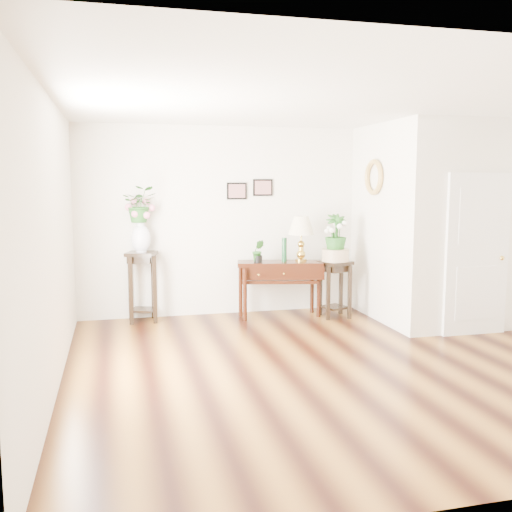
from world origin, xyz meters
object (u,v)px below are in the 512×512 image
object	(u,v)px
console_table	(280,289)
plant_stand_b	(335,289)
plant_stand_a	(142,287)
table_lamp	(301,237)

from	to	relation	value
console_table	plant_stand_b	bearing A→B (deg)	-2.23
plant_stand_a	plant_stand_b	bearing A→B (deg)	-8.52
table_lamp	plant_stand_b	xyz separation A→B (m)	(0.46, -0.21, -0.76)
plant_stand_a	table_lamp	bearing A→B (deg)	-5.14
console_table	plant_stand_b	xyz separation A→B (m)	(0.79, -0.21, 0.00)
table_lamp	plant_stand_b	bearing A→B (deg)	-24.23
table_lamp	plant_stand_a	size ratio (longest dim) A/B	0.67
console_table	plant_stand_a	size ratio (longest dim) A/B	1.24
console_table	plant_stand_a	xyz separation A→B (m)	(-1.98, 0.21, 0.09)
console_table	table_lamp	size ratio (longest dim) A/B	1.85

